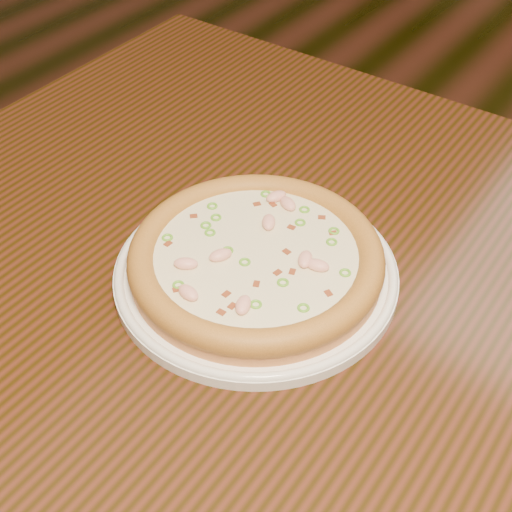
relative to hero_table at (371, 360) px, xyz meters
The scene contains 3 objects.
hero_table is the anchor object (origin of this frame).
plate 0.17m from the hero_table, 157.38° to the right, with size 0.29×0.29×0.02m.
pizza 0.18m from the hero_table, 157.39° to the right, with size 0.26×0.26×0.03m.
Camera 1 is at (-0.16, -0.80, 1.26)m, focal length 50.00 mm.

